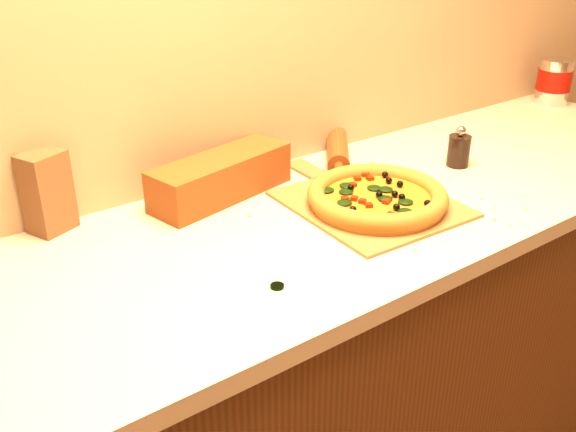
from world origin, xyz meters
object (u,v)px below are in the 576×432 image
(pizza, at_px, (377,197))
(pepper_grinder, at_px, (459,150))
(coffee_canister, at_px, (554,81))
(rolling_pin, at_px, (337,146))
(pizza_peel, at_px, (366,201))

(pizza, relative_size, pepper_grinder, 2.91)
(pizza, xyz_separation_m, coffee_canister, (1.08, 0.26, 0.05))
(rolling_pin, xyz_separation_m, coffee_canister, (0.94, -0.06, 0.05))
(pizza_peel, bearing_deg, pepper_grinder, 7.28)
(rolling_pin, bearing_deg, pizza_peel, -117.54)
(rolling_pin, height_order, coffee_canister, coffee_canister)
(pizza_peel, height_order, pizza, pizza)
(pepper_grinder, height_order, coffee_canister, coffee_canister)
(pizza_peel, xyz_separation_m, pepper_grinder, (0.36, 0.03, 0.04))
(pepper_grinder, bearing_deg, rolling_pin, 131.07)
(rolling_pin, bearing_deg, pizza, -114.89)
(rolling_pin, bearing_deg, coffee_canister, -3.42)
(coffee_canister, bearing_deg, pizza, -166.66)
(pizza, xyz_separation_m, pepper_grinder, (0.36, 0.07, 0.02))
(pizza, distance_m, pepper_grinder, 0.37)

